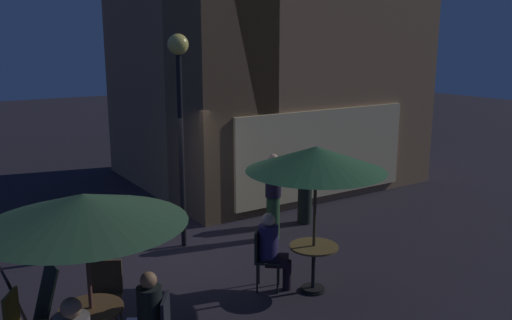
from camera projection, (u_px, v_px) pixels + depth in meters
The scene contains 13 objects.
ground_plane at pixel (181, 256), 9.92m from camera, with size 60.00×60.00×0.00m, color #242028.
cafe_building at pixel (250, 40), 13.40m from camera, with size 7.10×6.30×7.82m.
street_lamp_near_corner at pixel (179, 89), 9.74m from camera, with size 0.38×0.38×4.01m.
menu_sandwich_board at pixel (32, 299), 7.24m from camera, with size 0.67×0.57×0.92m.
cafe_table_0 at pixel (314, 257), 8.41m from camera, with size 0.76×0.76×0.76m.
patio_umbrella_0 at pixel (316, 159), 8.07m from camera, with size 2.14×2.14×2.34m.
patio_umbrella_1 at pixel (84, 210), 6.14m from camera, with size 2.38×2.38×2.18m.
cafe_chair_0 at pixel (262, 253), 8.48m from camera, with size 0.57×0.57×0.99m.
cafe_chair_3 at pixel (106, 290), 7.28m from camera, with size 0.58×0.58×0.97m.
patron_seated_0 at pixel (272, 247), 8.44m from camera, with size 0.51×0.48×1.27m.
patron_seated_2 at pixel (145, 314), 6.41m from camera, with size 0.50×0.46×1.23m.
patron_standing_3 at pixel (273, 196), 10.58m from camera, with size 0.31×0.31×1.74m.
patron_standing_4 at pixel (305, 187), 11.53m from camera, with size 0.36×0.36×1.63m.
Camera 1 is at (-3.90, -8.55, 3.88)m, focal length 37.68 mm.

